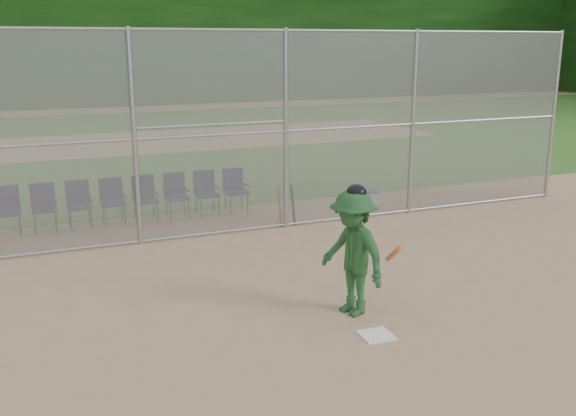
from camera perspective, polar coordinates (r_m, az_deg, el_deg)
name	(u,v)px	position (r m, az deg, el deg)	size (l,w,h in m)	color
ground	(361,332)	(8.72, 6.49, -10.86)	(100.00, 100.00, 0.00)	tan
grass_strip	(132,142)	(25.42, -13.71, 5.69)	(100.00, 100.00, 0.00)	#32641E
dirt_patch_far	(132,142)	(25.42, -13.71, 5.70)	(24.00, 24.00, 0.00)	tan
backstop_fence	(238,130)	(12.58, -4.44, 6.92)	(16.09, 0.09, 4.00)	gray
home_plate	(376,335)	(8.62, 7.87, -11.14)	(0.41, 0.41, 0.02)	white
batter_at_plate	(353,252)	(8.94, 5.78, -3.94)	(1.04, 1.41, 1.86)	#205026
water_cooler	(371,199)	(14.95, 7.36, 0.81)	(0.33, 0.33, 0.42)	white
spare_bats	(286,205)	(13.38, -0.15, 0.24)	(0.36, 0.26, 0.85)	#D84C14
chair_0	(8,212)	(13.82, -23.66, -0.30)	(0.54, 0.52, 0.96)	#10113D
chair_1	(44,208)	(13.82, -20.86, -0.03)	(0.54, 0.52, 0.96)	#10113D
chair_2	(79,205)	(13.85, -18.07, 0.25)	(0.54, 0.52, 0.96)	#10113D
chair_3	(113,202)	(13.91, -15.29, 0.51)	(0.54, 0.52, 0.96)	#10113D
chair_4	(146,199)	(14.01, -12.55, 0.78)	(0.54, 0.52, 0.96)	#10113D
chair_5	(177,196)	(14.14, -9.85, 1.04)	(0.54, 0.52, 0.96)	#10113D
chair_6	(207,193)	(14.30, -7.21, 1.29)	(0.54, 0.52, 0.96)	#10113D
chair_7	(236,191)	(14.49, -4.63, 1.53)	(0.54, 0.52, 0.96)	#10113D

